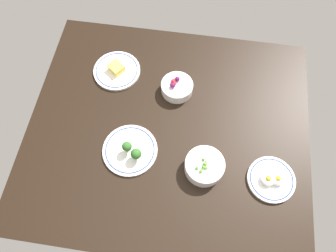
{
  "coord_description": "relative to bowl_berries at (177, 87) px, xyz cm",
  "views": [
    {
      "loc": [
        -7.74,
        52.41,
        118.43
      ],
      "look_at": [
        0.0,
        0.0,
        6.0
      ],
      "focal_mm": 33.83,
      "sensor_mm": 36.0,
      "label": 1
    }
  ],
  "objects": [
    {
      "name": "bowl_peas",
      "position": [
        -14.63,
        32.58,
        0.35
      ],
      "size": [
        14.73,
        14.73,
        6.92
      ],
      "color": "white",
      "rests_on": "dining_table"
    },
    {
      "name": "plate_cheese",
      "position": [
        26.97,
        -5.76,
        -1.7
      ],
      "size": [
        20.16,
        20.16,
        4.29
      ],
      "color": "white",
      "rests_on": "dining_table"
    },
    {
      "name": "plate_broccoli",
      "position": [
        13.84,
        29.78,
        -1.34
      ],
      "size": [
        21.12,
        21.12,
        7.07
      ],
      "color": "white",
      "rests_on": "dining_table"
    },
    {
      "name": "plate_eggs",
      "position": [
        -39.61,
        33.4,
        -1.44
      ],
      "size": [
        17.63,
        17.63,
        5.01
      ],
      "color": "white",
      "rests_on": "dining_table"
    },
    {
      "name": "bowl_berries",
      "position": [
        0.0,
        0.0,
        0.0
      ],
      "size": [
        13.32,
        13.32,
        6.66
      ],
      "color": "white",
      "rests_on": "dining_table"
    },
    {
      "name": "dining_table",
      "position": [
        1.06,
        17.88,
        -4.71
      ],
      "size": [
        111.6,
        98.62,
        4.0
      ],
      "primitive_type": "cube",
      "color": "black",
      "rests_on": "ground"
    }
  ]
}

